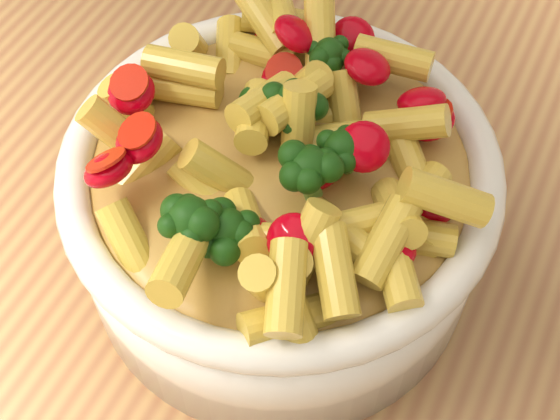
% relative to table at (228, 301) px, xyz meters
% --- Properties ---
extents(table, '(1.20, 0.80, 0.90)m').
position_rel_table_xyz_m(table, '(0.00, 0.00, 0.00)').
color(table, '#A87B48').
rests_on(table, ground).
extents(serving_bowl, '(0.23, 0.23, 0.10)m').
position_rel_table_xyz_m(serving_bowl, '(0.04, -0.01, 0.15)').
color(serving_bowl, white).
rests_on(serving_bowl, table).
extents(pasta_salad, '(0.18, 0.18, 0.04)m').
position_rel_table_xyz_m(pasta_salad, '(0.04, -0.01, 0.21)').
color(pasta_salad, '#F2C54C').
rests_on(pasta_salad, serving_bowl).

